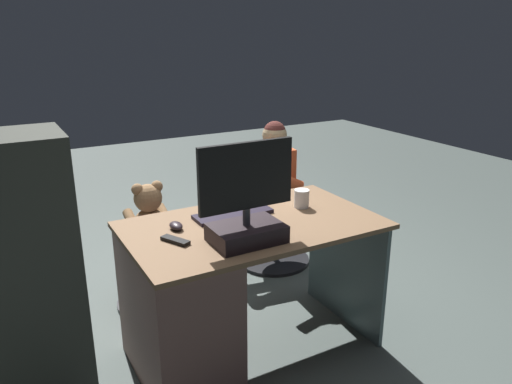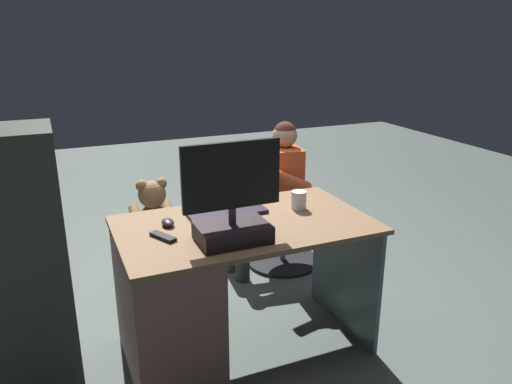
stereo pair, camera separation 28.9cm
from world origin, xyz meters
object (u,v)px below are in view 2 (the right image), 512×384
(visitor_chair, at_px, (283,233))
(tv_remote, at_px, (163,237))
(desk, at_px, (184,296))
(computer_mouse, at_px, (168,222))
(office_chair_teddy, at_px, (157,262))
(person, at_px, (273,186))
(teddy_bear, at_px, (153,211))
(cup, at_px, (299,200))
(keyboard, at_px, (228,213))
(monitor, at_px, (232,211))

(visitor_chair, bearing_deg, tv_remote, 39.77)
(desk, bearing_deg, computer_mouse, -72.24)
(computer_mouse, bearing_deg, tv_remote, 68.06)
(office_chair_teddy, xyz_separation_m, person, (-0.88, -0.14, 0.36))
(office_chair_teddy, height_order, teddy_bear, teddy_bear)
(desk, bearing_deg, visitor_chair, -138.67)
(tv_remote, bearing_deg, teddy_bear, -124.44)
(cup, xyz_separation_m, visitor_chair, (-0.31, -0.79, -0.56))
(computer_mouse, relative_size, teddy_bear, 0.25)
(visitor_chair, bearing_deg, office_chair_teddy, 8.77)
(office_chair_teddy, relative_size, person, 0.45)
(keyboard, height_order, person, person)
(keyboard, xyz_separation_m, tv_remote, (0.39, 0.17, -0.00))
(teddy_bear, xyz_separation_m, visitor_chair, (-0.98, -0.14, -0.37))
(office_chair_teddy, bearing_deg, teddy_bear, -90.00)
(desk, relative_size, monitor, 2.73)
(keyboard, bearing_deg, monitor, 73.90)
(cup, distance_m, tv_remote, 0.79)
(cup, height_order, tv_remote, cup)
(visitor_chair, bearing_deg, cup, 68.89)
(monitor, relative_size, computer_mouse, 4.90)
(keyboard, xyz_separation_m, teddy_bear, (0.28, -0.59, -0.15))
(keyboard, xyz_separation_m, computer_mouse, (0.33, 0.03, 0.01))
(office_chair_teddy, relative_size, visitor_chair, 0.88)
(desk, xyz_separation_m, office_chair_teddy, (-0.01, -0.72, -0.14))
(teddy_bear, height_order, visitor_chair, teddy_bear)
(computer_mouse, distance_m, teddy_bear, 0.64)
(office_chair_teddy, xyz_separation_m, teddy_bear, (-0.00, -0.01, 0.35))
(teddy_bear, xyz_separation_m, person, (-0.88, -0.12, 0.02))
(cup, xyz_separation_m, person, (-0.21, -0.78, -0.17))
(teddy_bear, bearing_deg, cup, 135.74)
(keyboard, bearing_deg, computer_mouse, 4.88)
(monitor, height_order, keyboard, monitor)
(monitor, bearing_deg, tv_remote, -27.14)
(desk, bearing_deg, tv_remote, 18.93)
(tv_remote, bearing_deg, person, -164.65)
(computer_mouse, bearing_deg, person, -141.44)
(monitor, distance_m, cup, 0.56)
(computer_mouse, relative_size, tv_remote, 0.64)
(computer_mouse, height_order, tv_remote, computer_mouse)
(keyboard, height_order, cup, cup)
(teddy_bear, height_order, person, person)
(teddy_bear, bearing_deg, office_chair_teddy, 90.00)
(computer_mouse, height_order, person, person)
(cup, height_order, person, person)
(keyboard, bearing_deg, cup, 170.57)
(desk, distance_m, teddy_bear, 0.76)
(cup, distance_m, teddy_bear, 0.96)
(computer_mouse, distance_m, tv_remote, 0.16)
(desk, relative_size, computer_mouse, 13.39)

